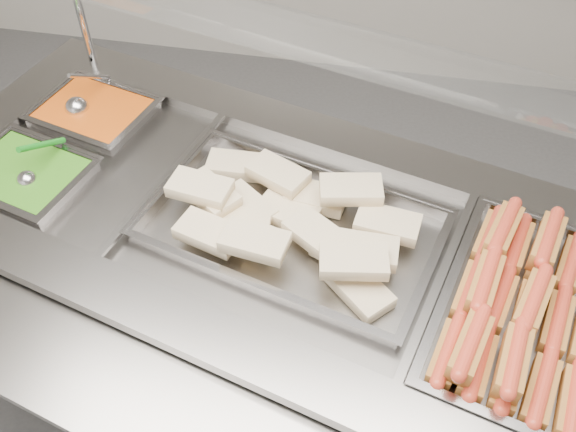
% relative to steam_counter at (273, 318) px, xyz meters
% --- Properties ---
extents(steam_counter, '(2.16, 1.38, 0.96)m').
position_rel_steam_counter_xyz_m(steam_counter, '(0.00, 0.00, 0.00)').
color(steam_counter, slate).
rests_on(steam_counter, ground).
extents(tray_rail, '(1.92, 0.86, 0.06)m').
position_rel_steam_counter_xyz_m(tray_rail, '(-0.14, -0.52, 0.43)').
color(tray_rail, gray).
rests_on(tray_rail, steam_counter).
extents(sneeze_guard, '(1.77, 0.76, 0.47)m').
position_rel_steam_counter_xyz_m(sneeze_guard, '(0.06, 0.22, 0.87)').
color(sneeze_guard, silver).
rests_on(sneeze_guard, steam_counter).
extents(pan_hotdogs, '(0.50, 0.66, 0.11)m').
position_rel_steam_counter_xyz_m(pan_hotdogs, '(0.64, -0.18, 0.43)').
color(pan_hotdogs, gray).
rests_on(pan_hotdogs, steam_counter).
extents(pan_wraps, '(0.81, 0.60, 0.07)m').
position_rel_steam_counter_xyz_m(pan_wraps, '(0.06, -0.02, 0.45)').
color(pan_wraps, gray).
rests_on(pan_wraps, steam_counter).
extents(pan_beans, '(0.37, 0.33, 0.11)m').
position_rel_steam_counter_xyz_m(pan_beans, '(-0.62, 0.33, 0.44)').
color(pan_beans, gray).
rests_on(pan_beans, steam_counter).
extents(pan_peas, '(0.37, 0.33, 0.11)m').
position_rel_steam_counter_xyz_m(pan_peas, '(-0.70, 0.03, 0.44)').
color(pan_peas, gray).
rests_on(pan_peas, steam_counter).
extents(hotdogs_in_buns, '(0.40, 0.61, 0.12)m').
position_rel_steam_counter_xyz_m(hotdogs_in_buns, '(0.62, -0.18, 0.48)').
color(hotdogs_in_buns, '#995220').
rests_on(hotdogs_in_buns, pan_hotdogs).
extents(tortilla_wraps, '(0.66, 0.50, 0.10)m').
position_rel_steam_counter_xyz_m(tortilla_wraps, '(0.05, -0.02, 0.50)').
color(tortilla_wraps, beige).
rests_on(tortilla_wraps, pan_wraps).
extents(ladle, '(0.09, 0.20, 0.16)m').
position_rel_steam_counter_xyz_m(ladle, '(-0.67, 0.33, 0.49)').
color(ladle, silver).
rests_on(ladle, pan_beans).
extents(serving_spoon, '(0.08, 0.19, 0.14)m').
position_rel_steam_counter_xyz_m(serving_spoon, '(-0.67, 0.02, 0.49)').
color(serving_spoon, silver).
rests_on(serving_spoon, pan_peas).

